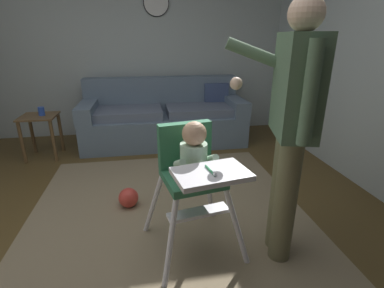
{
  "coord_description": "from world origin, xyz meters",
  "views": [
    {
      "loc": [
        0.11,
        -1.85,
        1.39
      ],
      "look_at": [
        0.4,
        -0.17,
        0.76
      ],
      "focal_mm": 26.98,
      "sensor_mm": 36.0,
      "label": 1
    }
  ],
  "objects": [
    {
      "name": "wall_clock",
      "position": [
        0.35,
        2.51,
        1.82
      ],
      "size": [
        0.35,
        0.04,
        0.35
      ],
      "color": "white"
    },
    {
      "name": "wall_far",
      "position": [
        0.0,
        2.55,
        1.34
      ],
      "size": [
        5.15,
        0.06,
        2.68
      ],
      "primitive_type": "cube",
      "color": "#ADB8B7",
      "rests_on": "ground"
    },
    {
      "name": "side_table",
      "position": [
        -1.13,
        1.7,
        0.38
      ],
      "size": [
        0.4,
        0.4,
        0.52
      ],
      "color": "brown",
      "rests_on": "ground"
    },
    {
      "name": "area_rug",
      "position": [
        0.26,
        -0.07,
        0.0
      ],
      "size": [
        2.28,
        2.94,
        0.01
      ],
      "primitive_type": "cube",
      "color": "#89775A",
      "rests_on": "ground"
    },
    {
      "name": "sippy_cup",
      "position": [
        -1.08,
        1.7,
        0.57
      ],
      "size": [
        0.07,
        0.07,
        0.1
      ],
      "primitive_type": "cylinder",
      "color": "#284CB7",
      "rests_on": "side_table"
    },
    {
      "name": "adult_standing",
      "position": [
        0.96,
        -0.35,
        0.91
      ],
      "size": [
        0.5,
        0.58,
        1.6
      ],
      "rotation": [
        0.0,
        0.0,
        2.89
      ],
      "color": "#6D6747",
      "rests_on": "ground"
    },
    {
      "name": "toy_ball",
      "position": [
        -0.07,
        0.38,
        0.09
      ],
      "size": [
        0.17,
        0.17,
        0.17
      ],
      "primitive_type": "sphere",
      "color": "#D13D33",
      "rests_on": "ground"
    },
    {
      "name": "high_chair",
      "position": [
        0.4,
        -0.21,
        0.63
      ],
      "size": [
        0.7,
        0.8,
        0.93
      ],
      "rotation": [
        0.0,
        0.0,
        -1.39
      ],
      "color": "white",
      "rests_on": "ground"
    },
    {
      "name": "ground",
      "position": [
        0.0,
        0.0,
        -0.05
      ],
      "size": [
        5.95,
        6.64,
        0.1
      ],
      "primitive_type": "cube",
      "color": "brown"
    },
    {
      "name": "couch",
      "position": [
        0.38,
        2.03,
        0.33
      ],
      "size": [
        2.16,
        0.86,
        0.86
      ],
      "rotation": [
        0.0,
        0.0,
        -1.57
      ],
      "color": "slate",
      "rests_on": "ground"
    }
  ]
}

